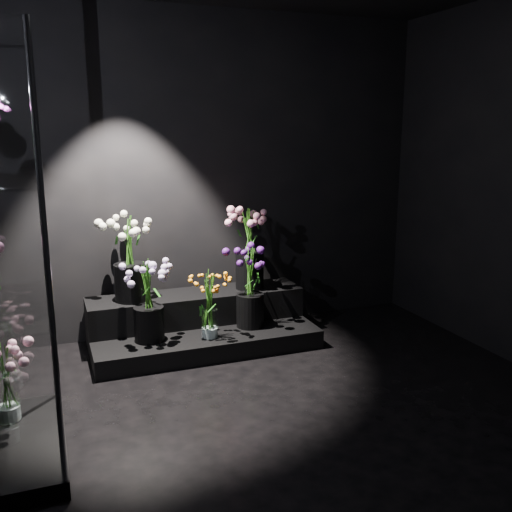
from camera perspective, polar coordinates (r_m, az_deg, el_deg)
floor at (r=3.68m, az=4.47°, el=-16.89°), size 4.00×4.00×0.00m
wall_back at (r=5.09m, az=-4.90°, el=8.05°), size 4.00×0.00×4.00m
display_riser at (r=4.95m, az=-5.60°, el=-6.71°), size 1.86×0.83×0.41m
bouquet_orange_bells at (r=4.58m, az=-4.69°, el=-4.86°), size 0.32×0.32×0.55m
bouquet_lilac at (r=4.56m, az=-10.75°, el=-3.96°), size 0.44×0.44×0.65m
bouquet_purple at (r=4.79m, az=-0.60°, el=-2.91°), size 0.36×0.36×0.67m
bouquet_cream_roses at (r=4.76m, az=-12.49°, el=0.16°), size 0.50×0.50×0.69m
bouquet_pink_roses at (r=4.99m, az=-0.65°, el=1.49°), size 0.47×0.47×0.73m
bouquet_case_base_pink at (r=3.74m, az=-23.77°, el=-11.22°), size 0.42×0.42×0.49m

